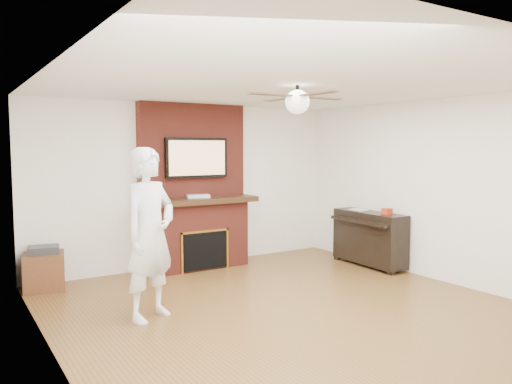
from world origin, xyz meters
TOP-DOWN VIEW (x-y plane):
  - room_shell at (0.00, 0.00)m, footprint 5.36×5.86m
  - fireplace at (0.00, 2.55)m, footprint 1.78×0.64m
  - tv at (0.00, 2.50)m, footprint 1.00×0.08m
  - ceiling_fan at (-0.00, 0.00)m, footprint 1.21×1.21m
  - person at (-1.42, 0.69)m, footprint 0.80×0.70m
  - side_table at (-2.20, 2.48)m, footprint 0.58×0.58m
  - piano at (2.29, 1.17)m, footprint 0.52×1.30m
  - cable_box at (-0.01, 2.45)m, footprint 0.37×0.27m
  - candle_orange at (-0.17, 2.30)m, footprint 0.07×0.07m
  - candle_green at (-0.04, 2.30)m, footprint 0.07×0.07m
  - candle_cream at (0.12, 2.32)m, footprint 0.08×0.08m
  - candle_blue at (0.14, 2.33)m, footprint 0.06×0.06m

SIDE VIEW (x-z plane):
  - candle_blue at x=0.14m, z-range 0.00..0.07m
  - candle_green at x=-0.04m, z-range 0.00..0.10m
  - candle_cream at x=0.12m, z-range 0.00..0.11m
  - candle_orange at x=-0.17m, z-range 0.00..0.12m
  - side_table at x=-2.20m, z-range -0.02..0.54m
  - piano at x=2.29m, z-range -0.01..0.92m
  - person at x=-1.42m, z-range 0.00..1.84m
  - fireplace at x=0.00m, z-range -0.25..2.25m
  - cable_box at x=-0.01m, z-range 1.08..1.13m
  - room_shell at x=0.00m, z-range -0.18..2.68m
  - tv at x=0.00m, z-range 1.38..1.98m
  - ceiling_fan at x=0.00m, z-range 2.18..2.49m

